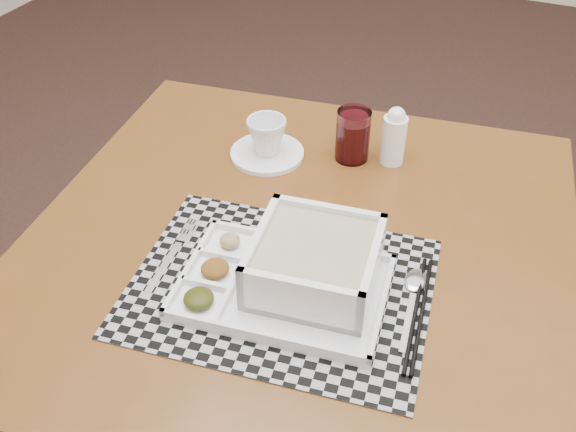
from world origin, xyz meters
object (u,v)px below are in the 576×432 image
object	(u,v)px
dining_table	(298,268)
cup	(267,136)
serving_tray	(305,270)
creamer_bottle	(394,136)
juice_glass	(353,137)

from	to	relation	value
dining_table	cup	xyz separation A→B (m)	(-0.16, 0.21, 0.12)
serving_tray	creamer_bottle	distance (m)	0.40
dining_table	juice_glass	bearing A→B (deg)	89.85
dining_table	serving_tray	distance (m)	0.16
cup	creamer_bottle	xyz separation A→B (m)	(0.24, 0.08, 0.01)
serving_tray	juice_glass	size ratio (longest dim) A/B	3.26
dining_table	serving_tray	size ratio (longest dim) A/B	3.03
creamer_bottle	cup	bearing A→B (deg)	-160.82
juice_glass	creamer_bottle	distance (m)	0.08
dining_table	serving_tray	world-z (taller)	serving_tray
serving_tray	juice_glass	bearing A→B (deg)	98.11
cup	creamer_bottle	bearing A→B (deg)	4.26
serving_tray	juice_glass	distance (m)	0.38
serving_tray	cup	bearing A→B (deg)	124.23
cup	dining_table	bearing A→B (deg)	-67.65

